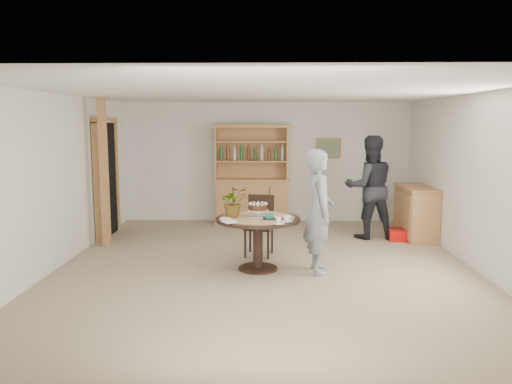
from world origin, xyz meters
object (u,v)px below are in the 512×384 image
object	(u,v)px
adult_person	(370,187)
hutch	(252,190)
sideboard	(416,212)
teen_boy	(319,212)
dining_table	(258,228)
dining_chair	(260,221)
red_suitcase	(405,235)

from	to	relation	value
adult_person	hutch	bearing A→B (deg)	-36.46
hutch	sideboard	world-z (taller)	hutch
teen_boy	adult_person	bearing A→B (deg)	-32.19
dining_table	adult_person	bearing A→B (deg)	45.68
dining_chair	dining_table	bearing A→B (deg)	-80.76
red_suitcase	sideboard	bearing A→B (deg)	49.35
adult_person	dining_table	bearing A→B (deg)	40.20
hutch	red_suitcase	bearing A→B (deg)	-27.79
sideboard	adult_person	distance (m)	0.98
hutch	adult_person	size ratio (longest dim) A/B	1.10
hutch	sideboard	distance (m)	3.29
dining_table	hutch	bearing A→B (deg)	93.39
dining_chair	teen_boy	world-z (taller)	teen_boy
dining_table	red_suitcase	distance (m)	3.23
adult_person	dining_chair	bearing A→B (deg)	25.85
adult_person	sideboard	bearing A→B (deg)	178.59
sideboard	dining_table	xyz separation A→B (m)	(-2.84, -2.08, 0.13)
dining_table	teen_boy	world-z (taller)	teen_boy
teen_boy	sideboard	bearing A→B (deg)	-46.68
hutch	sideboard	bearing A→B (deg)	-22.21
dining_chair	red_suitcase	size ratio (longest dim) A/B	1.49
sideboard	adult_person	bearing A→B (deg)	-175.93
sideboard	red_suitcase	distance (m)	0.50
dining_chair	red_suitcase	distance (m)	2.82
hutch	red_suitcase	size ratio (longest dim) A/B	3.23
hutch	teen_boy	bearing A→B (deg)	-73.00
hutch	teen_boy	size ratio (longest dim) A/B	1.18
hutch	adult_person	bearing A→B (deg)	-30.98
sideboard	teen_boy	size ratio (longest dim) A/B	0.73
dining_table	teen_boy	size ratio (longest dim) A/B	0.69
red_suitcase	dining_table	bearing A→B (deg)	-139.63
hutch	red_suitcase	world-z (taller)	hutch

